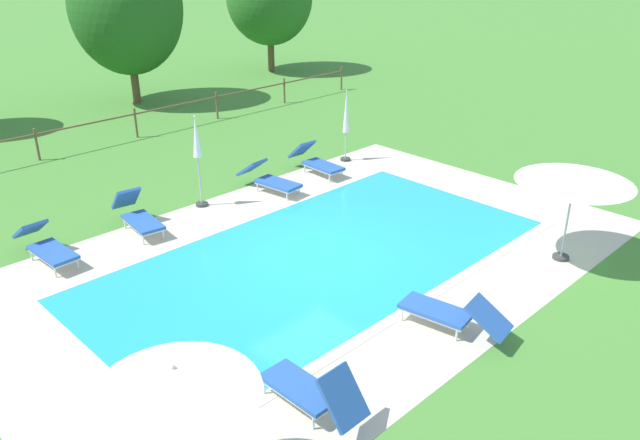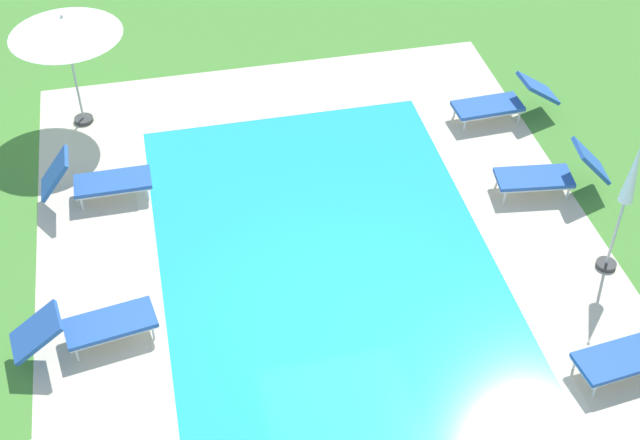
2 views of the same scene
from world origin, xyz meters
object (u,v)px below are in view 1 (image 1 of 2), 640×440
Objects in this scene: sun_lounger_north_near_steps at (270,179)px; patio_umbrella_open_by_bench at (575,175)px; tree_west_mid at (126,7)px; patio_umbrella_closed_row_west at (197,148)px; patio_umbrella_closed_row_mid_west at (346,119)px; sun_lounger_north_end at (312,391)px; sun_lounger_south_mid at (451,313)px; sun_lounger_north_far at (138,215)px; sun_lounger_north_mid at (317,161)px; sun_lounger_south_near_corner at (46,246)px; patio_umbrella_open_foreground at (174,382)px.

sun_lounger_north_near_steps is 8.06m from patio_umbrella_open_by_bench.
patio_umbrella_closed_row_west is at bearing -111.96° from tree_west_mid.
patio_umbrella_closed_row_mid_west reaches higher than sun_lounger_north_near_steps.
sun_lounger_north_near_steps is 0.84× the size of patio_umbrella_closed_row_west.
patio_umbrella_open_by_bench is 0.37× the size of tree_west_mid.
patio_umbrella_open_by_bench is (7.40, -0.35, 1.61)m from sun_lounger_north_end.
sun_lounger_north_end reaches higher than sun_lounger_north_near_steps.
sun_lounger_north_near_steps is at bearing 74.42° from sun_lounger_south_mid.
sun_lounger_north_far is at bearing 179.84° from patio_umbrella_closed_row_mid_west.
sun_lounger_north_end is at bearing -113.71° from patio_umbrella_closed_row_west.
patio_umbrella_open_by_bench is at bearing -89.62° from sun_lounger_north_mid.
patio_umbrella_closed_row_mid_west reaches higher than sun_lounger_north_end.
patio_umbrella_closed_row_mid_west is at bearing 54.86° from sun_lounger_south_mid.
sun_lounger_north_far is at bearing 0.07° from sun_lounger_south_near_corner.
patio_umbrella_open_foreground is at bearing -125.89° from patio_umbrella_closed_row_west.
tree_west_mid is (2.53, 11.68, 3.53)m from sun_lounger_north_near_steps.
tree_west_mid reaches higher than sun_lounger_north_end.
sun_lounger_south_mid is at bearing -117.91° from sun_lounger_north_mid.
tree_west_mid reaches higher than sun_lounger_south_mid.
patio_umbrella_open_foreground is at bearing -118.23° from tree_west_mid.
sun_lounger_north_mid is 8.62m from sun_lounger_south_mid.
sun_lounger_south_near_corner is 11.55m from patio_umbrella_open_by_bench.
patio_umbrella_closed_row_mid_west is (5.38, -0.19, -0.26)m from patio_umbrella_closed_row_west.
tree_west_mid is at bearing 76.46° from sun_lounger_south_mid.
patio_umbrella_closed_row_mid_west reaches higher than sun_lounger_south_mid.
sun_lounger_north_mid is 0.94× the size of sun_lounger_south_mid.
patio_umbrella_open_by_bench is (2.00, -7.63, 1.64)m from sun_lounger_north_near_steps.
sun_lounger_north_near_steps is at bearing -4.90° from sun_lounger_north_far.
sun_lounger_north_near_steps is 1.01× the size of sun_lounger_south_near_corner.
sun_lounger_south_near_corner is at bearing 95.99° from sun_lounger_north_end.
sun_lounger_north_mid is at bearing -92.89° from tree_west_mid.
sun_lounger_north_end is 0.88× the size of sun_lounger_south_mid.
patio_umbrella_closed_row_mid_west is (9.60, -0.02, 0.98)m from sun_lounger_south_near_corner.
sun_lounger_south_mid is at bearing -76.74° from sun_lounger_north_far.
sun_lounger_north_mid is 1.00× the size of sun_lounger_north_far.
sun_lounger_south_near_corner is 0.31× the size of tree_west_mid.
sun_lounger_north_far is 13.52m from tree_west_mid.
sun_lounger_north_near_steps is at bearing 104.67° from patio_umbrella_open_by_bench.
sun_lounger_south_mid is 20.03m from tree_west_mid.
sun_lounger_north_end is at bearing 176.48° from sun_lounger_south_mid.
sun_lounger_north_far is 0.30× the size of tree_west_mid.
sun_lounger_north_far is at bearing 175.10° from sun_lounger_north_near_steps.
tree_west_mid reaches higher than patio_umbrella_closed_row_mid_west.
sun_lounger_south_near_corner is 0.83× the size of patio_umbrella_open_by_bench.
sun_lounger_north_near_steps is at bearing -14.34° from patio_umbrella_closed_row_west.
patio_umbrella_open_foreground reaches higher than sun_lounger_north_mid.
sun_lounger_north_mid is at bearing 90.38° from patio_umbrella_open_by_bench.
patio_umbrella_closed_row_mid_west is at bearing 5.31° from sun_lounger_north_near_steps.
sun_lounger_north_mid is (1.95, 0.13, 0.01)m from sun_lounger_north_near_steps.
patio_umbrella_closed_row_west is at bearing 116.03° from patio_umbrella_open_by_bench.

